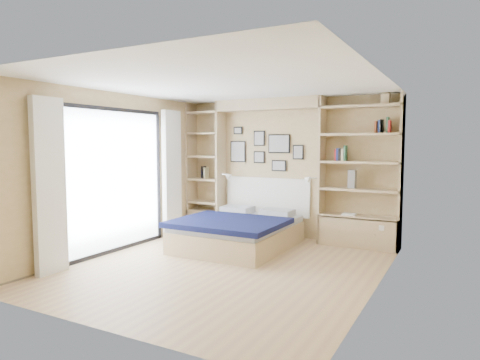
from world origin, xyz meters
The scene contains 8 objects.
ground centered at (0.00, 0.00, 0.00)m, with size 4.50×4.50×0.00m, color tan.
room_shell centered at (-0.39, 1.52, 1.08)m, with size 4.50×4.50×4.50m.
bed centered at (-0.39, 1.12, 0.27)m, with size 1.67×2.16×1.07m.
photo_gallery centered at (-0.45, 2.22, 1.60)m, with size 1.48×0.02×0.82m.
reading_lamps centered at (-0.30, 2.00, 1.10)m, with size 1.92×0.12×0.15m.
shelf_decor centered at (1.07, 2.07, 1.69)m, with size 3.52×0.23×2.03m.
deck centered at (-3.60, 0.00, 0.00)m, with size 3.20×4.00×0.05m, color #685F4D.
deck_chair centered at (-3.86, 0.67, 0.41)m, with size 0.57×0.88×0.85m.
Camera 1 is at (2.90, -4.99, 1.71)m, focal length 32.00 mm.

